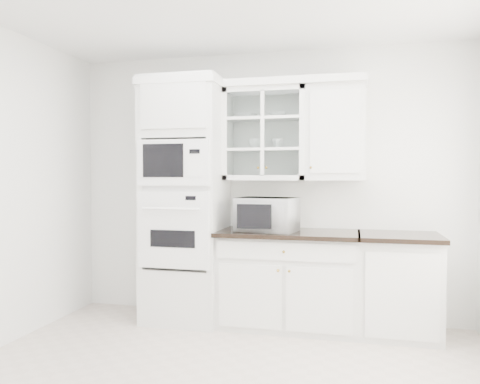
# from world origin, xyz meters

# --- Properties ---
(room_shell) EXTENTS (4.00, 3.50, 2.70)m
(room_shell) POSITION_xyz_m (0.00, 0.43, 1.78)
(room_shell) COLOR white
(room_shell) RESTS_ON ground
(oven_column) EXTENTS (0.76, 0.68, 2.40)m
(oven_column) POSITION_xyz_m (-0.75, 1.42, 1.20)
(oven_column) COLOR silver
(oven_column) RESTS_ON ground
(base_cabinet_run) EXTENTS (1.32, 0.67, 0.92)m
(base_cabinet_run) POSITION_xyz_m (0.28, 1.45, 0.46)
(base_cabinet_run) COLOR silver
(base_cabinet_run) RESTS_ON ground
(extra_base_cabinet) EXTENTS (0.72, 0.67, 0.92)m
(extra_base_cabinet) POSITION_xyz_m (1.28, 1.45, 0.46)
(extra_base_cabinet) COLOR silver
(extra_base_cabinet) RESTS_ON ground
(upper_cabinet_glass) EXTENTS (0.80, 0.33, 0.90)m
(upper_cabinet_glass) POSITION_xyz_m (0.03, 1.58, 1.85)
(upper_cabinet_glass) COLOR silver
(upper_cabinet_glass) RESTS_ON room_shell
(upper_cabinet_solid) EXTENTS (0.55, 0.33, 0.90)m
(upper_cabinet_solid) POSITION_xyz_m (0.71, 1.58, 1.85)
(upper_cabinet_solid) COLOR silver
(upper_cabinet_solid) RESTS_ON room_shell
(crown_molding) EXTENTS (2.14, 0.38, 0.07)m
(crown_molding) POSITION_xyz_m (-0.07, 1.56, 2.33)
(crown_molding) COLOR white
(crown_molding) RESTS_ON room_shell
(countertop_microwave) EXTENTS (0.62, 0.54, 0.32)m
(countertop_microwave) POSITION_xyz_m (0.09, 1.40, 1.08)
(countertop_microwave) COLOR white
(countertop_microwave) RESTS_ON base_cabinet_run
(bowl_a) EXTENTS (0.23, 0.23, 0.05)m
(bowl_a) POSITION_xyz_m (-0.17, 1.59, 2.04)
(bowl_a) COLOR white
(bowl_a) RESTS_ON upper_cabinet_glass
(bowl_b) EXTENTS (0.20, 0.20, 0.05)m
(bowl_b) POSITION_xyz_m (0.15, 1.57, 2.04)
(bowl_b) COLOR white
(bowl_b) RESTS_ON upper_cabinet_glass
(cup_a) EXTENTS (0.13, 0.13, 0.10)m
(cup_a) POSITION_xyz_m (-0.07, 1.59, 1.76)
(cup_a) COLOR white
(cup_a) RESTS_ON upper_cabinet_glass
(cup_b) EXTENTS (0.13, 0.13, 0.10)m
(cup_b) POSITION_xyz_m (0.15, 1.59, 1.76)
(cup_b) COLOR white
(cup_b) RESTS_ON upper_cabinet_glass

